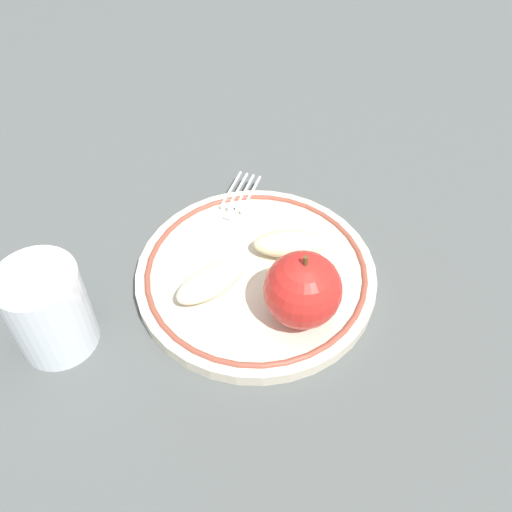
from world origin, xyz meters
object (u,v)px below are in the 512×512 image
Objects in this scene: fork at (220,229)px; apple_slice_back at (210,282)px; drinking_glass at (47,306)px; apple_red_whole at (303,290)px; plate at (256,274)px; apple_slice_front at (290,244)px.

apple_slice_back is at bearing -163.59° from fork.
apple_slice_back is at bearing 80.54° from drinking_glass.
drinking_glass is (0.05, -0.19, 0.03)m from fork.
apple_red_whole is at bearing -123.41° from fork.
apple_slice_back reaches higher than fork.
plate is 3.27× the size of apple_slice_back.
apple_red_whole is 0.88× the size of drinking_glass.
apple_slice_back is 0.81× the size of drinking_glass.
fork is (-0.06, -0.05, -0.01)m from apple_slice_front.
apple_red_whole is at bearing 67.64° from drinking_glass.
drinking_glass reaches higher than apple_slice_front.
apple_red_whole reaches higher than plate.
plate is at bearing -146.07° from apple_slice_front.
drinking_glass reaches higher than apple_slice_back.
plate is 0.07m from fork.
drinking_glass is (-0.02, -0.15, 0.02)m from apple_slice_back.
drinking_glass is (-0.01, -0.24, 0.02)m from apple_slice_front.
plate is 0.08m from apple_red_whole.
apple_slice_front is 0.81× the size of drinking_glass.
apple_red_whole reaches higher than apple_slice_front.
drinking_glass is (-0.09, -0.21, -0.01)m from apple_red_whole.
apple_red_whole reaches higher than fork.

